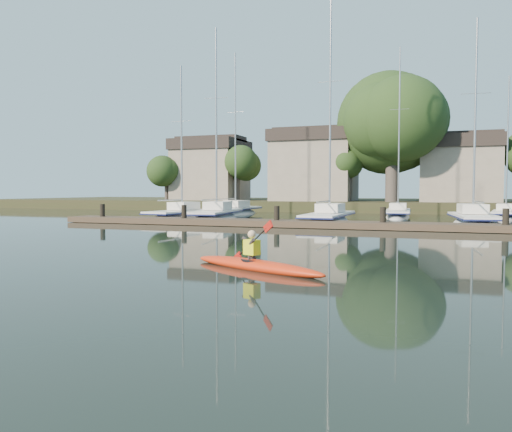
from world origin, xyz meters
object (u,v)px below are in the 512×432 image
(kayak, at_px, (255,263))
(sailboat_0, at_px, (181,222))
(sailboat_7, at_px, (506,221))
(dock, at_px, (328,224))
(sailboat_2, at_px, (328,226))
(sailboat_6, at_px, (398,219))
(sailboat_5, at_px, (234,217))
(sailboat_3, at_px, (473,229))
(sailboat_1, at_px, (216,222))

(kayak, xyz_separation_m, sailboat_0, (-12.69, 19.86, -0.38))
(sailboat_0, xyz_separation_m, sailboat_7, (22.48, 8.85, 0.03))
(kayak, distance_m, dock, 15.22)
(sailboat_2, xyz_separation_m, sailboat_6, (3.80, 8.73, 0.03))
(dock, bearing_deg, sailboat_5, 130.56)
(dock, relative_size, sailboat_5, 2.24)
(sailboat_2, bearing_deg, dock, -78.29)
(sailboat_0, distance_m, sailboat_3, 19.62)
(sailboat_1, distance_m, sailboat_2, 8.39)
(sailboat_3, height_order, sailboat_7, sailboat_3)
(sailboat_1, relative_size, sailboat_3, 1.09)
(sailboat_1, xyz_separation_m, sailboat_5, (-1.43, 7.24, 0.01))
(sailboat_2, distance_m, sailboat_6, 9.53)
(kayak, bearing_deg, sailboat_1, 141.00)
(dock, xyz_separation_m, sailboat_6, (3.04, 12.89, -0.37))
(kayak, relative_size, sailboat_6, 0.31)
(sailboat_5, xyz_separation_m, sailboat_7, (21.31, 1.21, 0.01))
(sailboat_3, bearing_deg, sailboat_0, 175.89)
(sailboat_1, bearing_deg, sailboat_7, 16.00)
(kayak, height_order, sailboat_6, sailboat_6)
(sailboat_3, height_order, sailboat_6, sailboat_6)
(sailboat_0, xyz_separation_m, sailboat_2, (10.95, -0.51, 0.01))
(sailboat_0, xyz_separation_m, sailboat_3, (19.61, 0.27, -0.00))
(sailboat_6, bearing_deg, sailboat_1, -148.83)
(sailboat_0, xyz_separation_m, sailboat_1, (2.61, 0.41, -0.00))
(sailboat_0, height_order, sailboat_6, sailboat_6)
(sailboat_2, bearing_deg, sailboat_6, 67.78)
(dock, height_order, sailboat_5, sailboat_5)
(sailboat_6, bearing_deg, sailboat_0, -152.47)
(sailboat_3, distance_m, sailboat_5, 19.86)
(sailboat_0, height_order, sailboat_2, sailboat_2)
(sailboat_1, distance_m, sailboat_5, 7.38)
(dock, bearing_deg, sailboat_0, 158.27)
(dock, distance_m, sailboat_1, 10.43)
(dock, distance_m, sailboat_6, 13.25)
(sailboat_2, relative_size, sailboat_6, 1.08)
(sailboat_1, bearing_deg, dock, -36.17)
(kayak, height_order, sailboat_0, sailboat_0)
(kayak, height_order, sailboat_3, sailboat_3)
(kayak, distance_m, sailboat_0, 23.57)
(sailboat_6, bearing_deg, kayak, -95.80)
(sailboat_0, relative_size, sailboat_6, 0.86)
(sailboat_1, bearing_deg, sailboat_6, 25.73)
(sailboat_2, bearing_deg, sailboat_0, 178.63)
(kayak, xyz_separation_m, sailboat_1, (-10.08, 20.27, -0.38))
(sailboat_2, bearing_deg, sailboat_3, 6.48)
(sailboat_1, xyz_separation_m, sailboat_3, (17.00, -0.14, -0.00))
(sailboat_0, relative_size, sailboat_1, 0.83)
(kayak, bearing_deg, sailboat_3, 95.57)
(dock, distance_m, sailboat_7, 17.29)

